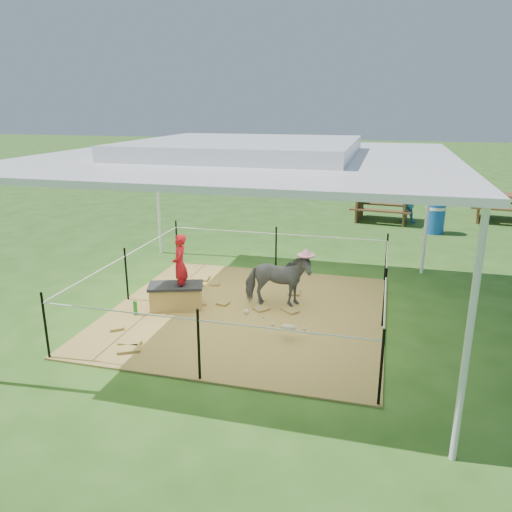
% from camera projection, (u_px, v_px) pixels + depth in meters
% --- Properties ---
extents(ground, '(90.00, 90.00, 0.00)m').
position_uv_depth(ground, '(247.00, 313.00, 8.54)').
color(ground, '#2D5919').
rests_on(ground, ground).
extents(hay_patch, '(4.60, 4.60, 0.03)m').
position_uv_depth(hay_patch, '(247.00, 312.00, 8.54)').
color(hay_patch, brown).
rests_on(hay_patch, ground).
extents(canopy_tent, '(6.30, 6.30, 2.90)m').
position_uv_depth(canopy_tent, '(246.00, 154.00, 7.76)').
color(canopy_tent, silver).
rests_on(canopy_tent, ground).
extents(rope_fence, '(4.54, 4.54, 1.00)m').
position_uv_depth(rope_fence, '(247.00, 278.00, 8.35)').
color(rope_fence, black).
rests_on(rope_fence, ground).
extents(straw_bale, '(0.96, 0.69, 0.38)m').
position_uv_depth(straw_bale, '(176.00, 298.00, 8.64)').
color(straw_bale, '#A37B3B').
rests_on(straw_bale, hay_patch).
extents(dark_cloth, '(1.03, 0.75, 0.05)m').
position_uv_depth(dark_cloth, '(176.00, 286.00, 8.57)').
color(dark_cloth, black).
rests_on(dark_cloth, straw_bale).
extents(woman, '(0.36, 0.44, 1.04)m').
position_uv_depth(woman, '(180.00, 259.00, 8.41)').
color(woman, red).
rests_on(woman, straw_bale).
extents(green_bottle, '(0.09, 0.09, 0.24)m').
position_uv_depth(green_bottle, '(135.00, 308.00, 8.38)').
color(green_bottle, '#1C7E20').
rests_on(green_bottle, hay_patch).
extents(pony, '(1.22, 0.72, 0.97)m').
position_uv_depth(pony, '(278.00, 280.00, 8.62)').
color(pony, '#4C4C51').
rests_on(pony, hay_patch).
extents(pink_hat, '(0.30, 0.30, 0.14)m').
position_uv_depth(pink_hat, '(278.00, 250.00, 8.46)').
color(pink_hat, pink).
rests_on(pink_hat, pony).
extents(foal, '(0.81, 0.50, 0.43)m').
position_uv_depth(foal, '(288.00, 326.00, 7.48)').
color(foal, tan).
rests_on(foal, hay_patch).
extents(trash_barrel, '(0.68, 0.68, 0.81)m').
position_uv_depth(trash_barrel, '(435.00, 219.00, 13.78)').
color(trash_barrel, '#164DAC').
rests_on(trash_barrel, ground).
extents(picnic_table_near, '(1.89, 1.46, 0.74)m').
position_uv_depth(picnic_table_near, '(382.00, 209.00, 15.22)').
color(picnic_table_near, brown).
rests_on(picnic_table_near, ground).
extents(picnic_table_far, '(2.19, 1.70, 0.84)m').
position_uv_depth(picnic_table_far, '(506.00, 208.00, 15.16)').
color(picnic_table_far, brown).
rests_on(picnic_table_far, ground).
extents(distant_person, '(0.65, 0.54, 1.20)m').
position_uv_depth(distant_person, '(407.00, 203.00, 15.00)').
color(distant_person, '#3790CE').
rests_on(distant_person, ground).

